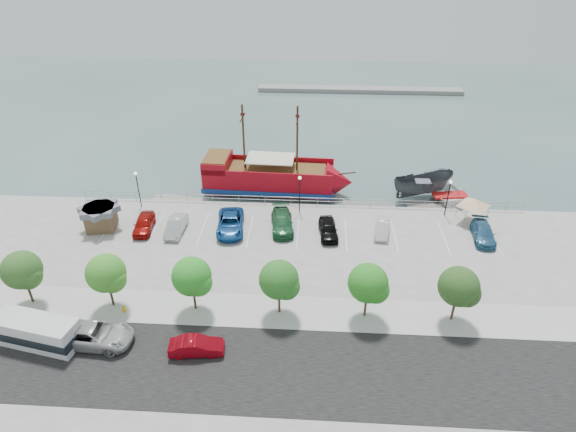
{
  "coord_description": "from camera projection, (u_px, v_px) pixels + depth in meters",
  "views": [
    {
      "loc": [
        1.5,
        -39.73,
        27.48
      ],
      "look_at": [
        -1.0,
        2.0,
        2.0
      ],
      "focal_mm": 30.0,
      "sensor_mm": 36.0,
      "label": 1
    }
  ],
  "objects": [
    {
      "name": "fire_hydrant",
      "position": [
        124.0,
        309.0,
        39.54
      ],
      "size": [
        0.24,
        0.24,
        0.7
      ],
      "rotation": [
        0.0,
        0.0,
        0.4
      ],
      "color": "#DCA600",
      "rests_on": "sidewalk"
    },
    {
      "name": "dock_west",
      "position": [
        180.0,
        201.0,
        57.23
      ],
      "size": [
        6.93,
        3.06,
        0.38
      ],
      "primitive_type": "cube",
      "rotation": [
        0.0,
        0.0,
        -0.18
      ],
      "color": "gray",
      "rests_on": "ground"
    },
    {
      "name": "lamp_post_right",
      "position": [
        449.0,
        192.0,
        51.43
      ],
      "size": [
        0.36,
        0.36,
        4.28
      ],
      "color": "black",
      "rests_on": "land_slab"
    },
    {
      "name": "ground",
      "position": [
        297.0,
        252.0,
        48.76
      ],
      "size": [
        160.0,
        160.0,
        0.0
      ],
      "primitive_type": "plane",
      "color": "#425A56"
    },
    {
      "name": "dock_east",
      "position": [
        440.0,
        209.0,
        55.67
      ],
      "size": [
        7.51,
        2.6,
        0.42
      ],
      "primitive_type": "cube",
      "rotation": [
        0.0,
        0.0,
        -0.07
      ],
      "color": "slate",
      "rests_on": "ground"
    },
    {
      "name": "sidewalk",
      "position": [
        291.0,
        312.0,
        39.71
      ],
      "size": [
        100.0,
        4.0,
        0.05
      ],
      "primitive_type": "cube",
      "color": "#AEAEAD",
      "rests_on": "land_slab"
    },
    {
      "name": "tree_f",
      "position": [
        461.0,
        288.0,
        37.27
      ],
      "size": [
        3.3,
        3.2,
        5.0
      ],
      "color": "#473321",
      "rests_on": "sidewalk"
    },
    {
      "name": "street",
      "position": [
        287.0,
        370.0,
        34.6
      ],
      "size": [
        100.0,
        8.0,
        0.04
      ],
      "primitive_type": "cube",
      "color": "black",
      "rests_on": "land_slab"
    },
    {
      "name": "parked_car_e",
      "position": [
        328.0,
        229.0,
        49.18
      ],
      "size": [
        2.23,
        4.61,
        1.52
      ],
      "primitive_type": "imported",
      "rotation": [
        0.0,
        0.0,
        0.1
      ],
      "color": "black",
      "rests_on": "land_slab"
    },
    {
      "name": "far_shore",
      "position": [
        360.0,
        90.0,
        94.92
      ],
      "size": [
        40.0,
        3.0,
        0.8
      ],
      "primitive_type": "cube",
      "color": "gray",
      "rests_on": "ground"
    },
    {
      "name": "tree_a",
      "position": [
        23.0,
        271.0,
        39.05
      ],
      "size": [
        3.3,
        3.2,
        5.0
      ],
      "color": "#473321",
      "rests_on": "sidewalk"
    },
    {
      "name": "parked_car_a",
      "position": [
        144.0,
        224.0,
        50.04
      ],
      "size": [
        2.26,
        4.62,
        1.52
      ],
      "primitive_type": "imported",
      "rotation": [
        0.0,
        0.0,
        0.11
      ],
      "color": "#950D09",
      "rests_on": "land_slab"
    },
    {
      "name": "dock_mid",
      "position": [
        369.0,
        207.0,
        56.1
      ],
      "size": [
        6.36,
        2.4,
        0.35
      ],
      "primitive_type": "cube",
      "rotation": [
        0.0,
        0.0,
        -0.1
      ],
      "color": "slate",
      "rests_on": "ground"
    },
    {
      "name": "speedboat",
      "position": [
        449.0,
        198.0,
        56.84
      ],
      "size": [
        5.92,
        7.62,
        1.45
      ],
      "primitive_type": "imported",
      "rotation": [
        0.0,
        0.0,
        0.14
      ],
      "color": "silver",
      "rests_on": "ground"
    },
    {
      "name": "parked_car_c",
      "position": [
        230.0,
        223.0,
        50.0
      ],
      "size": [
        3.34,
        6.11,
        1.62
      ],
      "primitive_type": "imported",
      "rotation": [
        0.0,
        0.0,
        0.11
      ],
      "color": "navy",
      "rests_on": "land_slab"
    },
    {
      "name": "tree_d",
      "position": [
        281.0,
        281.0,
        37.98
      ],
      "size": [
        3.3,
        3.2,
        5.0
      ],
      "color": "#473321",
      "rests_on": "sidewalk"
    },
    {
      "name": "street_van",
      "position": [
        94.0,
        335.0,
        36.43
      ],
      "size": [
        6.08,
        2.98,
        1.66
      ],
      "primitive_type": "imported",
      "rotation": [
        0.0,
        0.0,
        1.53
      ],
      "color": "#A2A2A2",
      "rests_on": "street"
    },
    {
      "name": "canopy_tent",
      "position": [
        475.0,
        199.0,
        50.44
      ],
      "size": [
        4.05,
        4.05,
        3.17
      ],
      "rotation": [
        0.0,
        0.0,
        0.07
      ],
      "color": "slate",
      "rests_on": "land_slab"
    },
    {
      "name": "tree_e",
      "position": [
        370.0,
        285.0,
        37.62
      ],
      "size": [
        3.3,
        3.2,
        5.0
      ],
      "color": "#473321",
      "rests_on": "sidewalk"
    },
    {
      "name": "parked_car_f",
      "position": [
        382.0,
        228.0,
        49.54
      ],
      "size": [
        1.95,
        4.17,
        1.32
      ],
      "primitive_type": "imported",
      "rotation": [
        0.0,
        0.0,
        -0.14
      ],
      "color": "white",
      "rests_on": "land_slab"
    },
    {
      "name": "parked_car_h",
      "position": [
        483.0,
        233.0,
        48.63
      ],
      "size": [
        2.42,
        5.03,
        1.41
      ],
      "primitive_type": "imported",
      "rotation": [
        0.0,
        0.0,
        -0.09
      ],
      "color": "#2B5D81",
      "rests_on": "land_slab"
    },
    {
      "name": "seawall_railing",
      "position": [
        300.0,
        201.0,
        54.62
      ],
      "size": [
        50.0,
        0.06,
        1.0
      ],
      "color": "gray",
      "rests_on": "land_slab"
    },
    {
      "name": "patrol_boat",
      "position": [
        422.0,
        187.0,
        57.63
      ],
      "size": [
        8.18,
        5.13,
        2.96
      ],
      "primitive_type": "imported",
      "rotation": [
        0.0,
        0.0,
        1.89
      ],
      "color": "#3C3E44",
      "rests_on": "ground"
    },
    {
      "name": "pirate_ship",
      "position": [
        280.0,
        178.0,
        58.52
      ],
      "size": [
        18.42,
        5.82,
        11.54
      ],
      "rotation": [
        0.0,
        0.0,
        -0.04
      ],
      "color": "#990613",
      "rests_on": "ground"
    },
    {
      "name": "lamp_post_left",
      "position": [
        137.0,
        183.0,
        53.17
      ],
      "size": [
        0.36,
        0.36,
        4.28
      ],
      "color": "black",
      "rests_on": "land_slab"
    },
    {
      "name": "tree_c",
      "position": [
        193.0,
        278.0,
        38.34
      ],
      "size": [
        3.3,
        3.2,
        5.0
      ],
      "color": "#473321",
      "rests_on": "sidewalk"
    },
    {
      "name": "lamp_post_mid",
      "position": [
        300.0,
        187.0,
        52.25
      ],
      "size": [
        0.36,
        0.36,
        4.28
      ],
      "color": "black",
      "rests_on": "land_slab"
    },
    {
      "name": "parked_car_b",
      "position": [
        176.0,
        226.0,
        49.75
      ],
      "size": [
        1.62,
        4.4,
        1.44
      ],
      "primitive_type": "imported",
      "rotation": [
        0.0,
        0.0,
        -0.02
      ],
      "color": "#B7B7B7",
      "rests_on": "land_slab"
    },
    {
      "name": "shuttle_bus",
      "position": [
        37.0,
        332.0,
        36.27
      ],
      "size": [
        6.85,
        3.52,
        2.3
      ],
      "rotation": [
        0.0,
        0.0,
        -0.19
      ],
      "color": "silver",
      "rests_on": "street"
    },
    {
      "name": "street_sedan",
      "position": [
        196.0,
        346.0,
        35.64
      ],
      "size": [
        4.22,
        1.88,
        1.35
      ],
      "primitive_type": "imported",
      "rotation": [
        0.0,
        0.0,
        1.68
      ],
      "color": "maroon",
      "rests_on": "street"
    },
    {
      "name": "tree_b",
      "position": [
        108.0,
        275.0,
        38.7
      ],
      "size": [
        3.3,
        3.2,
        5.0
      ],
      "color": "#473321",
      "rests_on": "sidewalk"
    },
    {
      "name": "shed",
      "position": [
        101.0,
        217.0,
        50.08
      ],
      "size": [
        3.61,
        3.61,
        2.57
      ],
      "rotation": [
        0.0,
        0.0,
        0.17
      ],
      "color": "brown",
      "rests_on": "land_slab"
    },
    {
      "name": "parked_car_d",
      "position": [
        282.0,
        222.0,
        50.25
      ],
      "size": [
        2.89,
        5.69,
        1.58
      ],
      "primitive_type": "imported",
      "rotation": [
        0.0,
        0.0,
        0.13
      ],
      "color": "#1F5730",
      "rests_on": "land_slab"
    }
  ]
}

